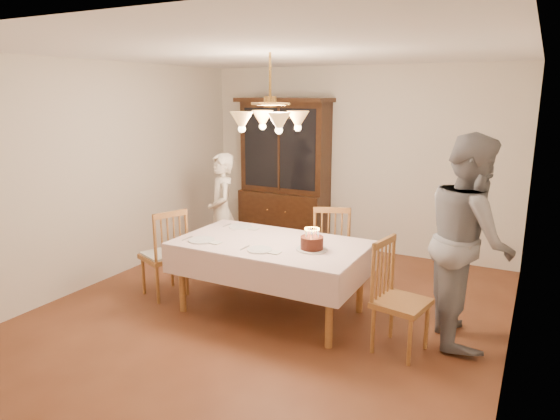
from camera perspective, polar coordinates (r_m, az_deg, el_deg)
The scene contains 14 objects.
ground at distance 5.33m, azimuth -1.02°, elevation -11.49°, with size 5.00×5.00×0.00m, color #592D19.
room_shell at distance 4.89m, azimuth -1.10°, elevation 5.60°, with size 5.00×5.00×5.00m.
dining_table at distance 5.08m, azimuth -1.05°, elevation -4.49°, with size 1.90×1.10×0.76m.
china_hutch at distance 7.40m, azimuth 0.53°, elevation 4.01°, with size 1.38×0.54×2.16m.
chair_far_side at distance 5.84m, azimuth 5.90°, elevation -4.66°, with size 0.56×0.55×1.00m.
chair_left_end at distance 5.73m, azimuth -13.08°, elevation -5.18°, with size 0.55×0.56×1.00m.
chair_right_end at distance 4.54m, azimuth 13.56°, elevation -10.37°, with size 0.49×0.51×1.00m.
elderly_woman at distance 6.34m, azimuth -6.63°, elevation -0.32°, with size 0.55×0.36×1.51m, color silver.
adult_in_grey at distance 4.78m, azimuth 20.80°, elevation -3.16°, with size 0.93×0.72×1.91m, color slate.
birthday_cake at distance 4.80m, azimuth 3.66°, elevation -3.85°, with size 0.30×0.30×0.22m.
place_setting_near_left at distance 5.15m, azimuth -8.88°, elevation -3.45°, with size 0.41×0.27×0.02m.
place_setting_near_right at distance 4.79m, azimuth -2.21°, elevation -4.60°, with size 0.39×0.24×0.02m.
place_setting_far_left at distance 5.62m, azimuth -4.47°, elevation -1.92°, with size 0.41×0.26×0.02m.
chandelier at distance 4.85m, azimuth -1.12°, elevation 10.23°, with size 0.62×0.62×0.73m.
Camera 1 is at (2.34, -4.24, 2.24)m, focal length 32.00 mm.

